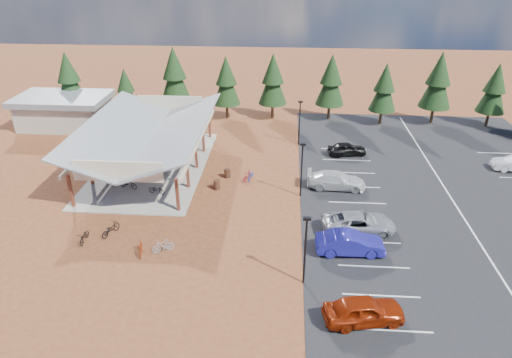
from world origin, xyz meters
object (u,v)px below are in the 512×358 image
car_1 (350,243)px  trash_bin_0 (217,185)px  outbuilding (64,111)px  trash_bin_1 (227,173)px  bike_12 (111,229)px  bike_1 (109,173)px  bike_13 (163,246)px  car_3 (336,180)px  lamp_post_0 (305,246)px  bike_3 (131,144)px  lamp_post_1 (302,166)px  lamp_post_2 (300,120)px  car_2 (359,223)px  bike_8 (84,237)px  car_0 (364,310)px  bike_2 (138,158)px  bike_15 (247,176)px  bike_7 (190,143)px  car_4 (347,149)px  bike_14 (251,176)px  bike_11 (141,248)px  bike_5 (166,171)px  bike_0 (128,183)px  bike_4 (157,190)px  bike_pavilion (149,132)px  bike_6 (178,156)px

car_1 → trash_bin_0: bearing=48.4°
outbuilding → trash_bin_1: size_ratio=12.22×
trash_bin_1 → bike_12: (-7.84, -10.46, 0.05)m
bike_1 → bike_13: bike_1 is taller
outbuilding → car_3: outbuilding is taller
lamp_post_0 → bike_12: 15.84m
bike_1 → bike_3: 7.03m
lamp_post_1 → lamp_post_2: same height
lamp_post_0 → car_2: bearing=55.1°
lamp_post_1 → bike_8: size_ratio=2.98×
car_0 → bike_13: bearing=55.0°
bike_2 → bike_15: bike_2 is taller
lamp_post_0 → car_3: bearing=76.3°
bike_8 → bike_7: bearing=73.8°
bike_15 → car_4: bearing=-126.1°
bike_14 → car_3: (8.06, -1.16, 0.38)m
bike_12 → bike_1: bearing=-46.8°
trash_bin_1 → outbuilding: bearing=149.7°
bike_11 → bike_15: bike_15 is taller
bike_5 → car_0: car_0 is taller
bike_0 → bike_14: (11.19, 2.72, -0.15)m
bike_2 → car_2: bearing=-99.0°
bike_3 → bike_5: 8.42m
car_1 → bike_8: bearing=87.7°
bike_4 → bike_pavilion: bearing=32.9°
bike_15 → bike_13: bearing=87.1°
car_2 → lamp_post_2: bearing=8.4°
lamp_post_0 → bike_2: size_ratio=2.92×
bike_5 → lamp_post_2: bearing=-36.2°
car_2 → car_0: bearing=168.4°
bike_pavilion → bike_0: bike_pavilion is taller
trash_bin_0 → bike_6: (-5.00, 5.84, 0.08)m
bike_12 → car_0: (18.38, -8.07, 0.36)m
car_0 → bike_1: bearing=40.3°
lamp_post_1 → bike_3: (-18.55, 9.32, -2.39)m
bike_4 → bike_15: bearing=-53.3°
outbuilding → lamp_post_1: (29.00, -16.00, 0.95)m
bike_4 → car_4: 20.78m
bike_5 → car_4: car_4 is taller
bike_2 → car_1: size_ratio=0.35×
bike_3 → bike_8: size_ratio=0.94×
lamp_post_1 → bike_11: bearing=-141.0°
trash_bin_1 → car_0: size_ratio=0.19×
bike_7 → bike_14: 10.42m
bike_8 → bike_12: (1.65, 1.11, 0.05)m
outbuilding → car_4: bearing=-10.9°
trash_bin_1 → bike_7: bearing=125.6°
bike_13 → bike_14: (5.50, 12.10, -0.06)m
trash_bin_0 → bike_3: size_ratio=0.55×
lamp_post_1 → bike_12: (-14.91, -7.26, -2.47)m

